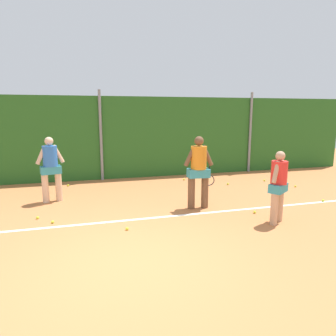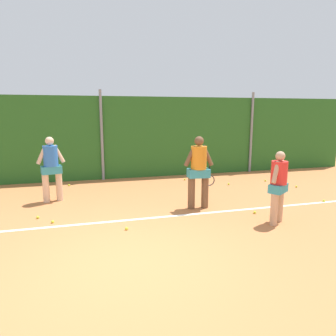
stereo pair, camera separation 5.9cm
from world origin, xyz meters
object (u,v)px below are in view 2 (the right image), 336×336
at_px(tennis_ball_2, 53,222).
at_px(tennis_ball_6, 229,184).
at_px(tennis_ball_8, 324,201).
at_px(tennis_ball_9, 185,179).
at_px(player_backcourt_far, 51,166).
at_px(tennis_ball_1, 69,185).
at_px(tennis_ball_5, 296,186).
at_px(tennis_ball_10, 255,212).
at_px(player_midcourt, 199,168).
at_px(tennis_ball_4, 38,217).
at_px(tennis_ball_11, 127,229).
at_px(tennis_ball_0, 265,181).
at_px(player_foreground_near, 278,184).

bearing_deg(tennis_ball_2, tennis_ball_6, 22.82).
bearing_deg(tennis_ball_8, tennis_ball_9, 128.46).
distance_m(tennis_ball_6, tennis_ball_9, 1.62).
height_order(player_backcourt_far, tennis_ball_6, player_backcourt_far).
xyz_separation_m(tennis_ball_1, tennis_ball_5, (7.21, -2.14, 0.00)).
relative_size(tennis_ball_9, tennis_ball_10, 1.00).
height_order(tennis_ball_5, tennis_ball_9, same).
height_order(player_midcourt, tennis_ball_2, player_midcourt).
height_order(tennis_ball_4, tennis_ball_11, same).
bearing_deg(tennis_ball_8, tennis_ball_6, 123.08).
bearing_deg(tennis_ball_2, tennis_ball_4, 132.79).
distance_m(player_backcourt_far, tennis_ball_8, 7.52).
xyz_separation_m(player_midcourt, tennis_ball_11, (-1.97, -1.02, -1.00)).
relative_size(tennis_ball_2, tennis_ball_4, 1.00).
bearing_deg(tennis_ball_0, tennis_ball_5, -65.00).
xyz_separation_m(player_midcourt, tennis_ball_5, (3.88, 1.19, -1.00)).
xyz_separation_m(tennis_ball_0, tennis_ball_6, (-1.50, -0.14, 0.00)).
distance_m(tennis_ball_1, tennis_ball_10, 6.10).
bearing_deg(player_backcourt_far, tennis_ball_8, 150.17).
height_order(tennis_ball_6, tennis_ball_8, same).
bearing_deg(player_foreground_near, tennis_ball_0, 26.14).
xyz_separation_m(tennis_ball_4, tennis_ball_10, (5.05, -0.99, 0.00)).
distance_m(tennis_ball_5, tennis_ball_6, 2.18).
height_order(player_midcourt, tennis_ball_4, player_midcourt).
distance_m(tennis_ball_0, tennis_ball_2, 7.32).
bearing_deg(tennis_ball_1, player_backcourt_far, -100.71).
bearing_deg(player_backcourt_far, tennis_ball_4, 67.14).
relative_size(tennis_ball_0, tennis_ball_11, 1.00).
relative_size(player_midcourt, tennis_ball_10, 27.94).
distance_m(tennis_ball_4, tennis_ball_5, 7.82).
bearing_deg(tennis_ball_1, tennis_ball_9, -2.34).
relative_size(tennis_ball_8, tennis_ball_11, 1.00).
relative_size(tennis_ball_1, tennis_ball_10, 1.00).
distance_m(tennis_ball_4, tennis_ball_10, 5.14).
height_order(tennis_ball_1, tennis_ball_11, same).
bearing_deg(tennis_ball_10, tennis_ball_11, -175.70).
relative_size(player_backcourt_far, tennis_ball_0, 27.00).
distance_m(tennis_ball_2, tennis_ball_9, 5.37).
xyz_separation_m(player_backcourt_far, tennis_ball_1, (0.32, 1.72, -0.97)).
xyz_separation_m(tennis_ball_6, tennis_ball_8, (1.63, -2.50, 0.00)).
height_order(player_midcourt, tennis_ball_9, player_midcourt).
bearing_deg(tennis_ball_6, tennis_ball_10, -104.02).
distance_m(player_midcourt, tennis_ball_8, 3.68).
distance_m(tennis_ball_0, tennis_ball_5, 1.15).
distance_m(tennis_ball_1, tennis_ball_9, 4.02).
distance_m(player_midcourt, tennis_ball_10, 1.73).
relative_size(tennis_ball_1, tennis_ball_5, 1.00).
bearing_deg(tennis_ball_1, player_midcourt, -44.96).
relative_size(tennis_ball_0, tennis_ball_10, 1.00).
distance_m(player_foreground_near, player_midcourt, 1.96).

